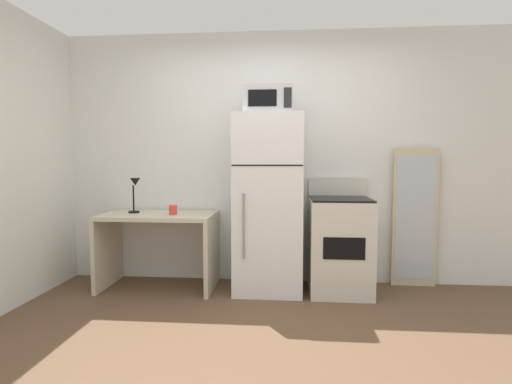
{
  "coord_description": "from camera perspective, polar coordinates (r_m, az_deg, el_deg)",
  "views": [
    {
      "loc": [
        0.2,
        -2.45,
        1.27
      ],
      "look_at": [
        -0.1,
        1.1,
        0.99
      ],
      "focal_mm": 27.42,
      "sensor_mm": 36.0,
      "label": 1
    }
  ],
  "objects": [
    {
      "name": "ground_plane",
      "position": [
        2.77,
        0.08,
        -22.84
      ],
      "size": [
        12.0,
        12.0,
        0.0
      ],
      "primitive_type": "plane",
      "color": "brown"
    },
    {
      "name": "wall_back_white",
      "position": [
        4.15,
        2.03,
        4.92
      ],
      "size": [
        5.0,
        0.1,
        2.6
      ],
      "primitive_type": "cube",
      "color": "silver",
      "rests_on": "ground"
    },
    {
      "name": "desk",
      "position": [
        4.05,
        -13.98,
        -6.29
      ],
      "size": [
        1.12,
        0.62,
        0.75
      ],
      "color": "beige",
      "rests_on": "ground"
    },
    {
      "name": "desk_lamp",
      "position": [
        4.1,
        -17.27,
        0.39
      ],
      "size": [
        0.14,
        0.12,
        0.35
      ],
      "color": "black",
      "rests_on": "desk"
    },
    {
      "name": "coffee_mug",
      "position": [
        3.89,
        -12.0,
        -2.56
      ],
      "size": [
        0.08,
        0.08,
        0.09
      ],
      "primitive_type": "cylinder",
      "color": "#D83F33",
      "rests_on": "desk"
    },
    {
      "name": "refrigerator",
      "position": [
        3.81,
        1.86,
        -1.72
      ],
      "size": [
        0.65,
        0.62,
        1.71
      ],
      "color": "white",
      "rests_on": "ground"
    },
    {
      "name": "microwave",
      "position": [
        3.81,
        1.88,
        13.17
      ],
      "size": [
        0.46,
        0.35,
        0.26
      ],
      "color": "#B7B7BC",
      "rests_on": "refrigerator"
    },
    {
      "name": "oven_range",
      "position": [
        3.9,
        12.11,
        -7.5
      ],
      "size": [
        0.58,
        0.61,
        1.1
      ],
      "color": "beige",
      "rests_on": "ground"
    },
    {
      "name": "leaning_mirror",
      "position": [
        4.27,
        22.15,
        -3.5
      ],
      "size": [
        0.44,
        0.03,
        1.4
      ],
      "color": "#C6B793",
      "rests_on": "ground"
    }
  ]
}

